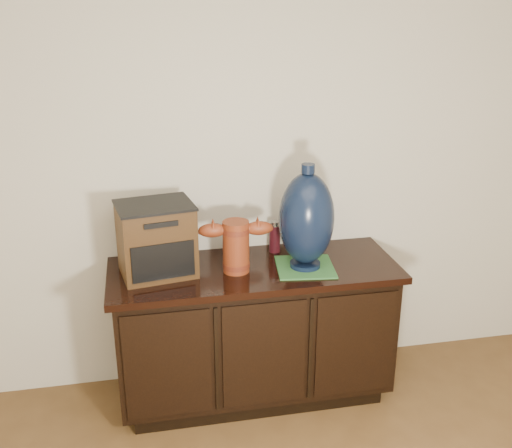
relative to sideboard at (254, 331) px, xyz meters
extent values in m
plane|color=beige|center=(0.00, 0.27, 0.91)|extent=(4.50, 0.00, 4.50)
cube|color=black|center=(0.00, 0.00, -0.35)|extent=(1.29, 0.45, 0.08)
cube|color=black|center=(0.00, 0.00, 0.01)|extent=(1.40, 0.50, 0.64)
cube|color=black|center=(0.00, 0.00, 0.35)|extent=(1.46, 0.56, 0.03)
cube|color=black|center=(-0.47, -0.25, 0.01)|extent=(0.41, 0.01, 0.56)
cube|color=black|center=(0.00, -0.25, 0.01)|extent=(0.41, 0.01, 0.56)
cube|color=black|center=(0.47, -0.25, 0.01)|extent=(0.41, 0.01, 0.56)
cylinder|color=maroon|center=(-0.10, -0.03, 0.50)|extent=(0.14, 0.14, 0.26)
cylinder|color=#39100B|center=(-0.10, -0.03, 0.40)|extent=(0.14, 0.14, 0.03)
cylinder|color=#39100B|center=(-0.10, -0.03, 0.59)|extent=(0.14, 0.14, 0.03)
ellipsoid|color=maroon|center=(-0.21, -0.02, 0.59)|extent=(0.14, 0.07, 0.07)
ellipsoid|color=maroon|center=(0.02, -0.03, 0.59)|extent=(0.14, 0.07, 0.07)
cube|color=#39230E|center=(-0.48, 0.03, 0.54)|extent=(0.39, 0.33, 0.35)
cube|color=black|center=(-0.45, -0.11, 0.49)|extent=(0.29, 0.06, 0.18)
cube|color=black|center=(-0.48, 0.03, 0.72)|extent=(0.40, 0.34, 0.01)
cube|color=#2D652F|center=(0.25, -0.06, 0.37)|extent=(0.32, 0.32, 0.01)
cylinder|color=black|center=(0.25, -0.06, 0.39)|extent=(0.15, 0.15, 0.02)
ellipsoid|color=black|center=(0.25, -0.06, 0.63)|extent=(0.31, 0.31, 0.46)
cylinder|color=black|center=(0.25, -0.06, 0.88)|extent=(0.07, 0.07, 0.04)
cylinder|color=#500D18|center=(0.15, 0.18, 0.44)|extent=(0.06, 0.06, 0.15)
cylinder|color=silver|center=(0.15, 0.18, 0.53)|extent=(0.06, 0.06, 0.02)
camera|label=1|loc=(-0.53, -2.70, 1.63)|focal=42.00mm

